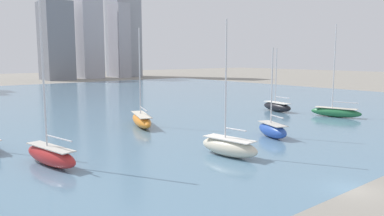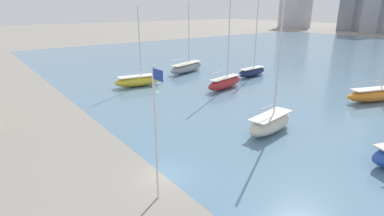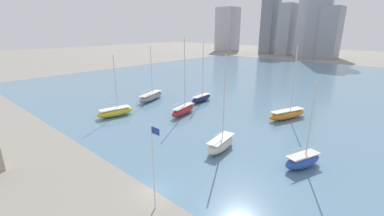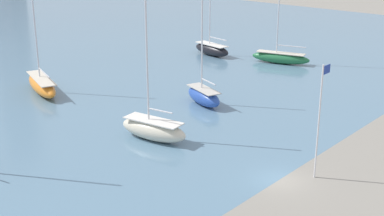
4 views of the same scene
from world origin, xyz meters
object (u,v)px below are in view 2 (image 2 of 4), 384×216
Objects in this scene: sailboat_cream at (270,123)px; sailboat_red at (225,82)px; sailboat_navy at (252,71)px; sailboat_yellow at (138,80)px; flag_pole at (156,130)px; sailboat_orange at (376,94)px; sailboat_gray at (187,67)px.

sailboat_red reaches higher than sailboat_cream.
sailboat_red reaches higher than sailboat_navy.
sailboat_cream reaches higher than sailboat_yellow.
sailboat_orange is (-1.13, 37.27, -4.18)m from flag_pole.
flag_pole is 31.65m from sailboat_red.
sailboat_orange is at bearing 76.76° from sailboat_cream.
sailboat_navy is 11.52m from sailboat_red.
sailboat_navy reaches higher than sailboat_cream.
sailboat_red is (-16.54, 8.72, 0.01)m from sailboat_cream.
sailboat_gray is at bearing 118.09° from sailboat_yellow.
sailboat_red is (3.86, -10.85, 0.15)m from sailboat_navy.
sailboat_navy is 1.07× the size of sailboat_gray.
sailboat_cream is 0.89× the size of sailboat_red.
sailboat_cream is 0.99× the size of sailboat_navy.
sailboat_navy is at bearing 127.81° from sailboat_cream.
sailboat_gray is at bearing 158.32° from sailboat_red.
sailboat_red is (-18.36, -12.66, 0.06)m from sailboat_orange.
sailboat_gray reaches higher than flag_pole.
sailboat_gray is at bearing -147.97° from sailboat_navy.
flag_pole is 0.63× the size of sailboat_orange.
sailboat_orange reaches higher than sailboat_navy.
sailboat_yellow is at bearing -111.27° from sailboat_navy.
sailboat_yellow is at bearing -90.06° from sailboat_gray.
sailboat_orange reaches higher than flag_pole.
sailboat_red is at bearing 143.82° from sailboat_cream.
sailboat_red is 1.19× the size of sailboat_gray.
sailboat_orange is at bearing 23.71° from sailboat_red.
flag_pole is at bearing -67.77° from sailboat_orange.
sailboat_orange is 1.02× the size of sailboat_navy.
sailboat_yellow is (-29.81, 13.83, -4.25)m from flag_pole.
sailboat_gray is at bearing 151.37° from sailboat_cream.
sailboat_gray is (-4.35, 13.58, 0.04)m from sailboat_yellow.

